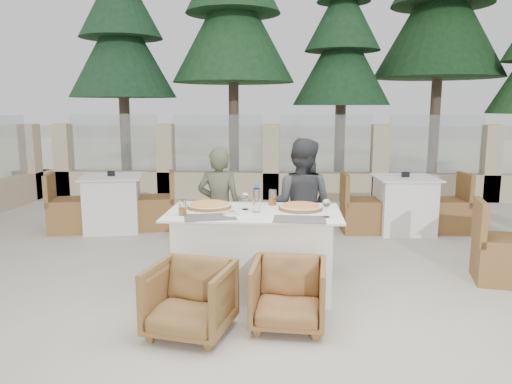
# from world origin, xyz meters

# --- Properties ---
(ground) EXTENTS (80.00, 80.00, 0.00)m
(ground) POSITION_xyz_m (0.00, 0.00, 0.00)
(ground) COLOR beige
(ground) RESTS_ON ground
(sand_patch) EXTENTS (30.00, 16.00, 0.01)m
(sand_patch) POSITION_xyz_m (0.00, 14.00, 0.01)
(sand_patch) COLOR beige
(sand_patch) RESTS_ON ground
(perimeter_wall_far) EXTENTS (10.00, 0.34, 1.60)m
(perimeter_wall_far) POSITION_xyz_m (0.00, 4.80, 0.80)
(perimeter_wall_far) COLOR #C5B18B
(perimeter_wall_far) RESTS_ON ground
(pine_far_left) EXTENTS (2.42, 2.42, 5.50)m
(pine_far_left) POSITION_xyz_m (-3.50, 7.00, 2.75)
(pine_far_left) COLOR #1B3F23
(pine_far_left) RESTS_ON ground
(pine_mid_left) EXTENTS (2.86, 2.86, 6.50)m
(pine_mid_left) POSITION_xyz_m (-1.00, 7.50, 3.25)
(pine_mid_left) COLOR #1E4925
(pine_mid_left) RESTS_ON ground
(pine_centre) EXTENTS (2.20, 2.20, 5.00)m
(pine_centre) POSITION_xyz_m (1.50, 7.20, 2.50)
(pine_centre) COLOR #1B4021
(pine_centre) RESTS_ON ground
(pine_mid_right) EXTENTS (2.99, 2.99, 6.80)m
(pine_mid_right) POSITION_xyz_m (3.80, 7.80, 3.40)
(pine_mid_right) COLOR #18391A
(pine_mid_right) RESTS_ON ground
(dining_table) EXTENTS (1.60, 0.90, 0.77)m
(dining_table) POSITION_xyz_m (0.02, 0.01, 0.39)
(dining_table) COLOR white
(dining_table) RESTS_ON ground
(placemat_near_left) EXTENTS (0.51, 0.40, 0.00)m
(placemat_near_left) POSITION_xyz_m (-0.35, -0.26, 0.77)
(placemat_near_left) COLOR #57524B
(placemat_near_left) RESTS_ON dining_table
(placemat_near_right) EXTENTS (0.46, 0.32, 0.00)m
(placemat_near_right) POSITION_xyz_m (0.43, -0.30, 0.77)
(placemat_near_right) COLOR #5F5951
(placemat_near_right) RESTS_ON dining_table
(pizza_left) EXTENTS (0.56, 0.56, 0.06)m
(pizza_left) POSITION_xyz_m (-0.42, 0.14, 0.80)
(pizza_left) COLOR orange
(pizza_left) RESTS_ON dining_table
(pizza_right) EXTENTS (0.53, 0.53, 0.05)m
(pizza_right) POSITION_xyz_m (0.45, 0.12, 0.80)
(pizza_right) COLOR #CA431B
(pizza_right) RESTS_ON dining_table
(water_bottle) EXTENTS (0.09, 0.09, 0.26)m
(water_bottle) POSITION_xyz_m (0.05, -0.01, 0.90)
(water_bottle) COLOR silver
(water_bottle) RESTS_ON dining_table
(wine_glass_centre) EXTENTS (0.10, 0.10, 0.18)m
(wine_glass_centre) POSITION_xyz_m (-0.07, 0.09, 0.86)
(wine_glass_centre) COLOR white
(wine_glass_centre) RESTS_ON dining_table
(wine_glass_corner) EXTENTS (0.09, 0.09, 0.18)m
(wine_glass_corner) POSITION_xyz_m (0.67, -0.20, 0.86)
(wine_glass_corner) COLOR white
(wine_glass_corner) RESTS_ON dining_table
(beer_glass_left) EXTENTS (0.08, 0.08, 0.14)m
(beer_glass_left) POSITION_xyz_m (-0.61, -0.20, 0.84)
(beer_glass_left) COLOR #C48A1B
(beer_glass_left) RESTS_ON dining_table
(beer_glass_right) EXTENTS (0.09, 0.09, 0.15)m
(beer_glass_right) POSITION_xyz_m (0.18, 0.32, 0.85)
(beer_glass_right) COLOR orange
(beer_glass_right) RESTS_ON dining_table
(olive_dish) EXTENTS (0.13, 0.13, 0.04)m
(olive_dish) POSITION_xyz_m (-0.17, -0.17, 0.79)
(olive_dish) COLOR white
(olive_dish) RESTS_ON dining_table
(armchair_far_left) EXTENTS (0.74, 0.75, 0.55)m
(armchair_far_left) POSITION_xyz_m (-0.33, 0.74, 0.27)
(armchair_far_left) COLOR olive
(armchair_far_left) RESTS_ON ground
(armchair_far_right) EXTENTS (0.76, 0.77, 0.56)m
(armchair_far_right) POSITION_xyz_m (0.33, 0.64, 0.28)
(armchair_far_right) COLOR olive
(armchair_far_right) RESTS_ON ground
(armchair_near_left) EXTENTS (0.71, 0.72, 0.56)m
(armchair_near_left) POSITION_xyz_m (-0.40, -0.93, 0.28)
(armchair_near_left) COLOR brown
(armchair_near_left) RESTS_ON ground
(armchair_near_right) EXTENTS (0.61, 0.63, 0.54)m
(armchair_near_right) POSITION_xyz_m (0.35, -0.75, 0.27)
(armchair_near_right) COLOR brown
(armchair_near_right) RESTS_ON ground
(diner_left) EXTENTS (0.50, 0.36, 1.31)m
(diner_left) POSITION_xyz_m (-0.41, 0.73, 0.65)
(diner_left) COLOR #494E39
(diner_left) RESTS_ON ground
(diner_right) EXTENTS (0.81, 0.71, 1.41)m
(diner_right) POSITION_xyz_m (0.47, 0.65, 0.70)
(diner_right) COLOR #393B3E
(diner_right) RESTS_ON ground
(bg_table_a) EXTENTS (1.78, 1.17, 0.77)m
(bg_table_a) POSITION_xyz_m (-2.14, 2.23, 0.39)
(bg_table_a) COLOR silver
(bg_table_a) RESTS_ON ground
(bg_table_b) EXTENTS (1.69, 0.92, 0.77)m
(bg_table_b) POSITION_xyz_m (1.93, 2.40, 0.39)
(bg_table_b) COLOR white
(bg_table_b) RESTS_ON ground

